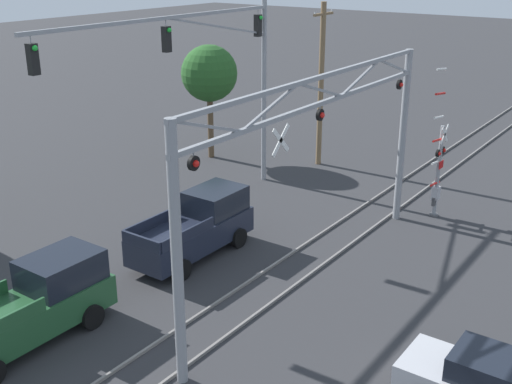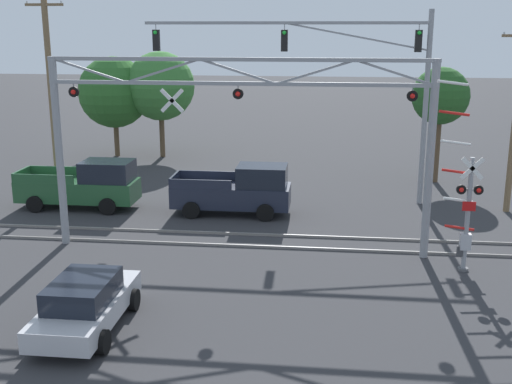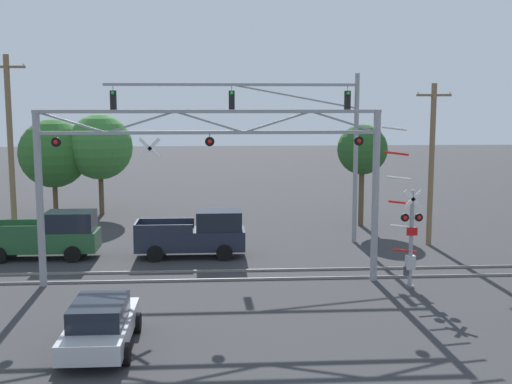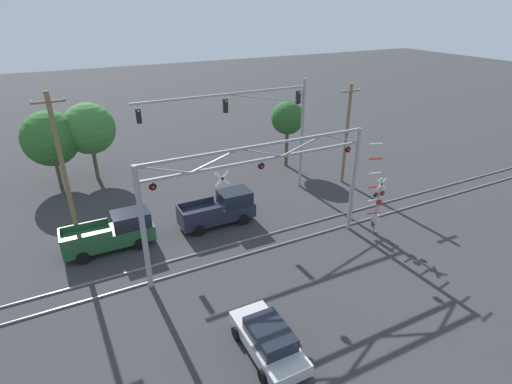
{
  "view_description": "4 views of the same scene",
  "coord_description": "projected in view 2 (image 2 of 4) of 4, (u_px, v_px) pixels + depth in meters",
  "views": [
    {
      "loc": [
        -17.19,
        4.57,
        10.63
      ],
      "look_at": [
        0.0,
        16.88,
        2.72
      ],
      "focal_mm": 45.0,
      "sensor_mm": 36.0,
      "label": 1
    },
    {
      "loc": [
        3.26,
        -8.24,
        8.19
      ],
      "look_at": [
        0.38,
        16.69,
        1.66
      ],
      "focal_mm": 45.0,
      "sensor_mm": 36.0,
      "label": 2
    },
    {
      "loc": [
        0.21,
        -11.4,
        7.38
      ],
      "look_at": [
        1.79,
        13.2,
        3.95
      ],
      "focal_mm": 45.0,
      "sensor_mm": 36.0,
      "label": 3
    },
    {
      "loc": [
        -9.65,
        -3.85,
        14.09
      ],
      "look_at": [
        -0.15,
        14.74,
        4.12
      ],
      "focal_mm": 28.0,
      "sensor_mm": 36.0,
      "label": 4
    }
  ],
  "objects": [
    {
      "name": "rail_track_far",
      "position": [
        245.0,
        234.0,
        25.83
      ],
      "size": [
        80.0,
        0.08,
        0.1
      ],
      "primitive_type": "cube",
      "color": "gray",
      "rests_on": "ground_plane"
    },
    {
      "name": "background_tree_far_right_verge",
      "position": [
        160.0,
        86.0,
        40.17
      ],
      "size": [
        4.3,
        4.3,
        6.67
      ],
      "color": "brown",
      "rests_on": "ground_plane"
    },
    {
      "name": "crossing_signal_mast",
      "position": [
        465.0,
        210.0,
        21.59
      ],
      "size": [
        1.75,
        0.35,
        6.51
      ],
      "color": "gray",
      "rests_on": "ground_plane"
    },
    {
      "name": "pickup_truck_lead",
      "position": [
        238.0,
        191.0,
        28.47
      ],
      "size": [
        5.23,
        2.09,
        2.25
      ],
      "color": "#1E2333",
      "rests_on": "ground_plane"
    },
    {
      "name": "rail_track_near",
      "position": [
        240.0,
        246.0,
        24.45
      ],
      "size": [
        80.0,
        0.08,
        0.1
      ],
      "primitive_type": "cube",
      "color": "gray",
      "rests_on": "ground_plane"
    },
    {
      "name": "crossing_gantry",
      "position": [
        238.0,
        127.0,
        23.02
      ],
      "size": [
        13.9,
        0.3,
        7.11
      ],
      "color": "gray",
      "rests_on": "ground_plane"
    },
    {
      "name": "background_tree_beyond_span",
      "position": [
        441.0,
        96.0,
        33.53
      ],
      "size": [
        3.0,
        3.0,
        6.13
      ],
      "color": "brown",
      "rests_on": "ground_plane"
    },
    {
      "name": "sedan_waiting",
      "position": [
        86.0,
        303.0,
        17.65
      ],
      "size": [
        2.07,
        4.4,
        1.53
      ],
      "color": "#B7B7BC",
      "rests_on": "ground_plane"
    },
    {
      "name": "background_tree_far_left_verge",
      "position": [
        114.0,
        92.0,
        40.57
      ],
      "size": [
        4.5,
        4.5,
        6.36
      ],
      "color": "brown",
      "rests_on": "ground_plane"
    },
    {
      "name": "utility_pole_left",
      "position": [
        51.0,
        95.0,
        30.28
      ],
      "size": [
        1.8,
        0.28,
        9.72
      ],
      "color": "brown",
      "rests_on": "ground_plane"
    },
    {
      "name": "pickup_truck_following",
      "position": [
        85.0,
        185.0,
        29.41
      ],
      "size": [
        5.46,
        2.09,
        2.25
      ],
      "color": "#23512D",
      "rests_on": "ground_plane"
    },
    {
      "name": "traffic_signal_span",
      "position": [
        356.0,
        70.0,
        29.3
      ],
      "size": [
        13.15,
        0.39,
        8.91
      ],
      "color": "gray",
      "rests_on": "ground_plane"
    }
  ]
}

